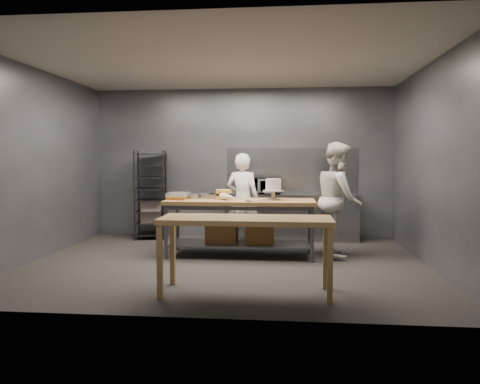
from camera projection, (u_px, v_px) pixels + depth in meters
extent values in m
plane|color=black|center=(227.00, 263.00, 7.13)|extent=(6.00, 6.00, 0.00)
cube|color=#4C4F54|center=(242.00, 163.00, 9.51)|extent=(6.00, 0.04, 3.00)
cube|color=brown|center=(240.00, 202.00, 7.59)|extent=(2.40, 0.90, 0.06)
cube|color=#47494C|center=(240.00, 244.00, 7.64)|extent=(2.25, 0.75, 0.03)
cylinder|color=#47494C|center=(166.00, 232.00, 7.35)|extent=(0.06, 0.06, 0.86)
cylinder|color=#47494C|center=(177.00, 225.00, 8.12)|extent=(0.06, 0.06, 0.86)
cylinder|color=#47494C|center=(312.00, 235.00, 7.12)|extent=(0.06, 0.06, 0.86)
cylinder|color=#47494C|center=(310.00, 227.00, 7.89)|extent=(0.06, 0.06, 0.86)
cube|color=brown|center=(222.00, 232.00, 7.66)|extent=(0.50, 0.40, 0.35)
cube|color=brown|center=(260.00, 234.00, 7.60)|extent=(0.45, 0.38, 0.30)
cube|color=olive|center=(246.00, 220.00, 5.45)|extent=(2.00, 0.70, 0.06)
cube|color=olive|center=(160.00, 262.00, 5.28)|extent=(0.06, 0.06, 0.84)
cube|color=olive|center=(173.00, 251.00, 5.87)|extent=(0.06, 0.06, 0.84)
cube|color=olive|center=(330.00, 266.00, 5.09)|extent=(0.06, 0.06, 0.84)
cube|color=olive|center=(326.00, 254.00, 5.68)|extent=(0.06, 0.06, 0.84)
cube|color=slate|center=(292.00, 195.00, 9.13)|extent=(2.60, 0.60, 0.04)
cube|color=slate|center=(291.00, 218.00, 9.16)|extent=(2.56, 0.56, 0.86)
cube|color=slate|center=(292.00, 171.00, 9.40)|extent=(2.60, 0.02, 0.90)
cube|color=black|center=(151.00, 194.00, 9.33)|extent=(0.71, 0.75, 1.75)
cube|color=white|center=(151.00, 211.00, 9.36)|extent=(0.42, 0.31, 0.45)
imported|color=white|center=(243.00, 200.00, 8.41)|extent=(0.70, 0.55, 1.69)
imported|color=silver|center=(339.00, 199.00, 7.60)|extent=(0.71, 0.90, 1.85)
imported|color=black|center=(266.00, 186.00, 9.17)|extent=(0.54, 0.37, 0.30)
cylinder|color=#B1A68E|center=(273.00, 199.00, 7.56)|extent=(0.20, 0.20, 0.02)
cylinder|color=#B1A68E|center=(273.00, 195.00, 7.56)|extent=(0.06, 0.06, 0.12)
cylinder|color=#B1A68E|center=(273.00, 191.00, 7.55)|extent=(0.34, 0.34, 0.02)
cylinder|color=silver|center=(273.00, 184.00, 7.54)|extent=(0.25, 0.25, 0.19)
cylinder|color=#F0BC4C|center=(224.00, 198.00, 7.66)|extent=(0.25, 0.25, 0.06)
cylinder|color=black|center=(224.00, 194.00, 7.66)|extent=(0.25, 0.25, 0.04)
cylinder|color=#F0BC4C|center=(224.00, 191.00, 7.66)|extent=(0.25, 0.25, 0.06)
cylinder|color=gray|center=(193.00, 196.00, 7.83)|extent=(0.24, 0.24, 0.07)
cylinder|color=gray|center=(215.00, 196.00, 7.88)|extent=(0.29, 0.29, 0.07)
cylinder|color=gray|center=(181.00, 196.00, 7.81)|extent=(0.26, 0.26, 0.07)
cylinder|color=gray|center=(207.00, 196.00, 7.89)|extent=(0.30, 0.30, 0.07)
cone|color=silver|center=(229.00, 197.00, 7.43)|extent=(0.34, 0.37, 0.12)
cube|color=slate|center=(260.00, 201.00, 7.26)|extent=(0.28, 0.02, 0.00)
cube|color=black|center=(248.00, 201.00, 7.27)|extent=(0.09, 0.02, 0.02)
cube|color=#A96F21|center=(176.00, 198.00, 7.58)|extent=(0.30, 0.20, 0.05)
cube|color=silver|center=(176.00, 195.00, 7.57)|extent=(0.31, 0.21, 0.06)
cube|color=#A96F21|center=(180.00, 197.00, 7.80)|extent=(0.30, 0.20, 0.05)
cube|color=silver|center=(180.00, 194.00, 7.79)|extent=(0.31, 0.21, 0.06)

